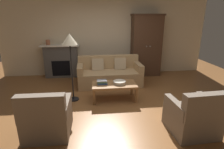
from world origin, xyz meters
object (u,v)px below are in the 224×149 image
Objects in this scene: fireplace at (61,61)px; couch at (110,74)px; mantel_vase_terracotta at (48,42)px; floor_lamp at (70,43)px; fruit_bowl at (119,82)px; armchair_near_left at (47,119)px; mantel_vase_jade at (71,41)px; book_stack at (102,82)px; armoire at (146,45)px; armchair_near_right at (193,117)px; coffee_table at (114,86)px.

fireplace is 0.65× the size of couch.
floor_lamp reaches higher than mantel_vase_terracotta.
mantel_vase_terracotta is 2.18m from floor_lamp.
fruit_bowl is 1.52m from floor_lamp.
mantel_vase_jade is at bearing 87.85° from armchair_near_left.
book_stack is (1.29, -2.03, -0.10)m from fireplace.
floor_lamp reaches higher than fruit_bowl.
book_stack is at bearing -50.27° from mantel_vase_terracotta.
book_stack reaches higher than fruit_bowl.
armchair_near_right is (-0.12, -3.50, -0.74)m from armoire.
floor_lamp is (-0.73, 0.07, 0.96)m from book_stack.
mantel_vase_jade is at bearing 114.39° from book_stack.
armchair_near_left and armchair_near_right have the same top height.
armoire reaches higher than fireplace.
fireplace is 0.77m from mantel_vase_jade.
armchair_near_right is (1.24, -2.63, -0.00)m from couch.
mantel_vase_jade reaches higher than couch.
fruit_bowl is 0.43m from book_stack.
mantel_vase_jade reaches higher than fruit_bowl.
mantel_vase_terracotta is (-1.96, 0.94, 0.89)m from couch.
coffee_table is 3.49× the size of fruit_bowl.
floor_lamp reaches higher than armchair_near_right.
coffee_table is (0.01, -1.09, 0.05)m from couch.
mantel_vase_jade reaches higher than armchair_near_left.
coffee_table is at bearing -59.06° from mantel_vase_jade.
book_stack is at bearing 176.63° from fruit_bowl.
couch reaches higher than fruit_bowl.
mantel_vase_jade is 0.15× the size of floor_lamp.
armoire is 12.42× the size of mantel_vase_terracotta.
book_stack is at bearing 134.66° from armchair_near_right.
fireplace is at bearing 177.30° from mantel_vase_jade.
mantel_vase_terracotta reaches higher than armchair_near_right.
armchair_near_left is at bearing -79.23° from mantel_vase_terracotta.
couch is (-1.37, -0.88, -0.74)m from armoire.
fruit_bowl is 1.97m from armchair_near_left.
fireplace is 4.00× the size of fruit_bowl.
book_stack is at bearing -130.34° from armoire.
floor_lamp reaches higher than armchair_near_left.
mantel_vase_jade is 4.42m from armchair_near_right.
mantel_vase_terracotta is at bearing 135.93° from fruit_bowl.
floor_lamp is (-1.01, -1.01, 1.11)m from couch.
mantel_vase_terracotta is at bearing 180.00° from mantel_vase_jade.
fruit_bowl is 1.85× the size of mantel_vase_terracotta.
floor_lamp is (0.31, 1.39, 1.11)m from armchair_near_left.
mantel_vase_terracotta is 0.19× the size of armchair_near_left.
fruit_bowl is at bearing -50.00° from fireplace.
floor_lamp is at bearing 175.51° from fruit_bowl.
mantel_vase_terracotta is 0.71× the size of mantel_vase_jade.
coffee_table is at bearing -124.66° from armoire.
fruit_bowl is 0.36× the size of armchair_near_right.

